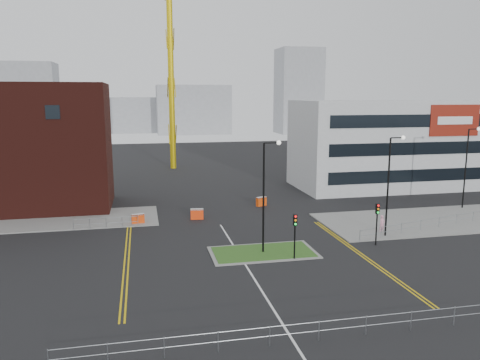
% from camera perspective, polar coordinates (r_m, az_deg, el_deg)
% --- Properties ---
extents(ground, '(200.00, 200.00, 0.00)m').
position_cam_1_polar(ground, '(30.96, 3.02, -13.88)').
color(ground, black).
rests_on(ground, ground).
extents(pavement_left, '(28.00, 8.00, 0.12)m').
position_cam_1_polar(pavement_left, '(52.39, -25.58, -4.67)').
color(pavement_left, slate).
rests_on(pavement_left, ground).
extents(pavement_right, '(24.00, 10.00, 0.12)m').
position_cam_1_polar(pavement_right, '(52.21, 22.84, -4.51)').
color(pavement_right, slate).
rests_on(pavement_right, ground).
extents(island_kerb, '(8.60, 4.60, 0.08)m').
position_cam_1_polar(island_kerb, '(38.61, 2.83, -8.81)').
color(island_kerb, slate).
rests_on(island_kerb, ground).
extents(grass_island, '(8.00, 4.00, 0.12)m').
position_cam_1_polar(grass_island, '(38.61, 2.83, -8.78)').
color(grass_island, '#26511B').
rests_on(grass_island, ground).
extents(office_block, '(25.00, 12.20, 12.00)m').
position_cam_1_polar(office_block, '(68.33, 17.42, 4.22)').
color(office_block, '#B9BBBE').
rests_on(office_block, ground).
extents(tower_crane, '(51.51, 14.46, 38.51)m').
position_cam_1_polar(tower_crane, '(82.71, -4.44, 19.92)').
color(tower_crane, gold).
rests_on(tower_crane, ground).
extents(streetlamp_island, '(1.46, 0.36, 9.18)m').
position_cam_1_polar(streetlamp_island, '(37.26, 3.22, -0.95)').
color(streetlamp_island, black).
rests_on(streetlamp_island, ground).
extents(streetlamp_right_near, '(1.46, 0.36, 9.18)m').
position_cam_1_polar(streetlamp_right_near, '(43.68, 17.89, 0.23)').
color(streetlamp_right_near, black).
rests_on(streetlamp_right_near, ground).
extents(streetlamp_right_far, '(1.46, 0.36, 9.18)m').
position_cam_1_polar(streetlamp_right_far, '(58.05, 26.03, 2.06)').
color(streetlamp_right_far, black).
rests_on(streetlamp_right_far, ground).
extents(traffic_light_island, '(0.28, 0.33, 3.65)m').
position_cam_1_polar(traffic_light_island, '(36.56, 6.72, -5.82)').
color(traffic_light_island, black).
rests_on(traffic_light_island, ground).
extents(traffic_light_right, '(0.28, 0.33, 3.65)m').
position_cam_1_polar(traffic_light_right, '(41.48, 16.39, -4.23)').
color(traffic_light_right, black).
rests_on(traffic_light_right, ground).
extents(railing_front, '(24.05, 0.05, 1.10)m').
position_cam_1_polar(railing_front, '(25.45, 6.69, -17.61)').
color(railing_front, gray).
rests_on(railing_front, ground).
extents(railing_left, '(6.05, 0.05, 1.10)m').
position_cam_1_polar(railing_left, '(46.94, -16.02, -4.84)').
color(railing_left, gray).
rests_on(railing_left, ground).
extents(railing_right, '(19.05, 5.05, 1.10)m').
position_cam_1_polar(railing_right, '(49.21, 23.11, -4.54)').
color(railing_right, gray).
rests_on(railing_right, ground).
extents(centre_line, '(0.15, 30.00, 0.01)m').
position_cam_1_polar(centre_line, '(32.73, 2.10, -12.48)').
color(centre_line, silver).
rests_on(centre_line, ground).
extents(yellow_left_a, '(0.12, 24.00, 0.01)m').
position_cam_1_polar(yellow_left_a, '(39.39, -13.81, -8.77)').
color(yellow_left_a, gold).
rests_on(yellow_left_a, ground).
extents(yellow_left_b, '(0.12, 24.00, 0.01)m').
position_cam_1_polar(yellow_left_b, '(39.38, -13.37, -8.76)').
color(yellow_left_b, gold).
rests_on(yellow_left_b, ground).
extents(yellow_right_a, '(0.12, 20.00, 0.01)m').
position_cam_1_polar(yellow_right_a, '(39.40, 14.32, -8.79)').
color(yellow_right_a, gold).
rests_on(yellow_right_a, ground).
extents(yellow_right_b, '(0.12, 20.00, 0.01)m').
position_cam_1_polar(yellow_right_b, '(39.53, 14.72, -8.75)').
color(yellow_right_b, gold).
rests_on(yellow_right_b, ground).
extents(skyline_a, '(18.00, 12.00, 22.00)m').
position_cam_1_polar(skyline_a, '(150.84, -24.75, 8.72)').
color(skyline_a, gray).
rests_on(skyline_a, ground).
extents(skyline_b, '(24.00, 12.00, 16.00)m').
position_cam_1_polar(skyline_b, '(158.29, -5.71, 8.54)').
color(skyline_b, gray).
rests_on(skyline_b, ground).
extents(skyline_c, '(14.00, 12.00, 28.00)m').
position_cam_1_polar(skyline_c, '(161.03, 7.15, 10.68)').
color(skyline_c, gray).
rests_on(skyline_c, ground).
extents(skyline_d, '(30.00, 12.00, 12.00)m').
position_cam_1_polar(skyline_d, '(167.40, -12.28, 7.76)').
color(skyline_d, gray).
rests_on(skyline_d, ground).
extents(pedestrian, '(0.71, 0.58, 1.68)m').
position_cam_1_polar(pedestrian, '(45.75, 16.93, -5.16)').
color(pedestrian, pink).
rests_on(pedestrian, ground).
extents(barrier_left, '(1.30, 0.64, 1.05)m').
position_cam_1_polar(barrier_left, '(47.78, -12.33, -4.63)').
color(barrier_left, '#EC420D').
rests_on(barrier_left, ground).
extents(barrier_mid, '(1.35, 0.56, 1.10)m').
position_cam_1_polar(barrier_mid, '(48.74, -5.27, -4.10)').
color(barrier_mid, '#FC3B0E').
rests_on(barrier_mid, ground).
extents(barrier_right, '(1.32, 0.91, 1.06)m').
position_cam_1_polar(barrier_right, '(54.35, 2.62, -2.58)').
color(barrier_right, '#EF480D').
rests_on(barrier_right, ground).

